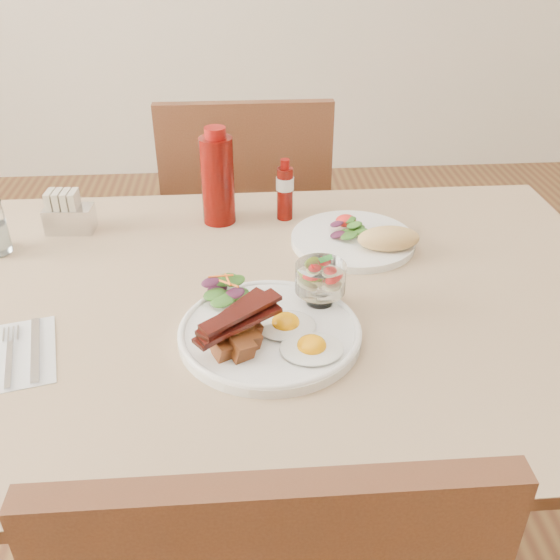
{
  "coord_description": "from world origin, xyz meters",
  "views": [
    {
      "loc": [
        -0.02,
        -0.89,
        1.33
      ],
      "look_at": [
        0.04,
        -0.06,
        0.82
      ],
      "focal_mm": 40.0,
      "sensor_mm": 36.0,
      "label": 1
    }
  ],
  "objects_px": {
    "chair_far": "(247,236)",
    "hot_sauce_bottle": "(285,190)",
    "ketchup_bottle": "(218,179)",
    "main_plate": "(270,333)",
    "second_plate": "(361,238)",
    "sugar_caddy": "(68,214)",
    "fruit_cup": "(320,278)",
    "table": "(255,339)"
  },
  "relations": [
    {
      "from": "chair_far",
      "to": "hot_sauce_bottle",
      "type": "xyz_separation_m",
      "value": [
        0.08,
        -0.36,
        0.29
      ]
    },
    {
      "from": "ketchup_bottle",
      "to": "hot_sauce_bottle",
      "type": "distance_m",
      "value": 0.14
    },
    {
      "from": "chair_far",
      "to": "ketchup_bottle",
      "type": "xyz_separation_m",
      "value": [
        -0.06,
        -0.37,
        0.32
      ]
    },
    {
      "from": "main_plate",
      "to": "second_plate",
      "type": "relative_size",
      "value": 1.16
    },
    {
      "from": "chair_far",
      "to": "main_plate",
      "type": "bearing_deg",
      "value": -88.54
    },
    {
      "from": "chair_far",
      "to": "sugar_caddy",
      "type": "xyz_separation_m",
      "value": [
        -0.36,
        -0.39,
        0.26
      ]
    },
    {
      "from": "hot_sauce_bottle",
      "to": "fruit_cup",
      "type": "bearing_deg",
      "value": -85.28
    },
    {
      "from": "fruit_cup",
      "to": "second_plate",
      "type": "relative_size",
      "value": 0.34
    },
    {
      "from": "sugar_caddy",
      "to": "ketchup_bottle",
      "type": "bearing_deg",
      "value": 8.04
    },
    {
      "from": "fruit_cup",
      "to": "sugar_caddy",
      "type": "xyz_separation_m",
      "value": [
        -0.47,
        0.32,
        -0.03
      ]
    },
    {
      "from": "chair_far",
      "to": "table",
      "type": "bearing_deg",
      "value": -90.0
    },
    {
      "from": "second_plate",
      "to": "hot_sauce_bottle",
      "type": "xyz_separation_m",
      "value": [
        -0.14,
        0.13,
        0.05
      ]
    },
    {
      "from": "chair_far",
      "to": "ketchup_bottle",
      "type": "relative_size",
      "value": 4.65
    },
    {
      "from": "main_plate",
      "to": "second_plate",
      "type": "xyz_separation_m",
      "value": [
        0.19,
        0.28,
        0.01
      ]
    },
    {
      "from": "fruit_cup",
      "to": "sugar_caddy",
      "type": "relative_size",
      "value": 0.85
    },
    {
      "from": "fruit_cup",
      "to": "hot_sauce_bottle",
      "type": "xyz_separation_m",
      "value": [
        -0.03,
        0.35,
        0.0
      ]
    },
    {
      "from": "table",
      "to": "second_plate",
      "type": "distance_m",
      "value": 0.29
    },
    {
      "from": "hot_sauce_bottle",
      "to": "table",
      "type": "bearing_deg",
      "value": -104.18
    },
    {
      "from": "second_plate",
      "to": "ketchup_bottle",
      "type": "distance_m",
      "value": 0.31
    },
    {
      "from": "fruit_cup",
      "to": "main_plate",
      "type": "bearing_deg",
      "value": -140.96
    },
    {
      "from": "chair_far",
      "to": "fruit_cup",
      "type": "bearing_deg",
      "value": -81.61
    },
    {
      "from": "main_plate",
      "to": "chair_far",
      "type": "bearing_deg",
      "value": 91.46
    },
    {
      "from": "main_plate",
      "to": "sugar_caddy",
      "type": "bearing_deg",
      "value": 134.36
    },
    {
      "from": "second_plate",
      "to": "table",
      "type": "bearing_deg",
      "value": -142.01
    },
    {
      "from": "table",
      "to": "main_plate",
      "type": "height_order",
      "value": "main_plate"
    },
    {
      "from": "ketchup_bottle",
      "to": "chair_far",
      "type": "bearing_deg",
      "value": 80.57
    },
    {
      "from": "table",
      "to": "second_plate",
      "type": "height_order",
      "value": "second_plate"
    },
    {
      "from": "main_plate",
      "to": "sugar_caddy",
      "type": "relative_size",
      "value": 2.88
    },
    {
      "from": "chair_far",
      "to": "fruit_cup",
      "type": "distance_m",
      "value": 0.78
    },
    {
      "from": "chair_far",
      "to": "main_plate",
      "type": "height_order",
      "value": "chair_far"
    },
    {
      "from": "fruit_cup",
      "to": "ketchup_bottle",
      "type": "distance_m",
      "value": 0.38
    },
    {
      "from": "table",
      "to": "hot_sauce_bottle",
      "type": "relative_size",
      "value": 10.22
    },
    {
      "from": "main_plate",
      "to": "hot_sauce_bottle",
      "type": "height_order",
      "value": "hot_sauce_bottle"
    },
    {
      "from": "ketchup_bottle",
      "to": "sugar_caddy",
      "type": "bearing_deg",
      "value": -175.51
    },
    {
      "from": "table",
      "to": "fruit_cup",
      "type": "height_order",
      "value": "fruit_cup"
    },
    {
      "from": "second_plate",
      "to": "ketchup_bottle",
      "type": "xyz_separation_m",
      "value": [
        -0.27,
        0.13,
        0.08
      ]
    },
    {
      "from": "chair_far",
      "to": "fruit_cup",
      "type": "xyz_separation_m",
      "value": [
        0.1,
        -0.71,
        0.29
      ]
    },
    {
      "from": "fruit_cup",
      "to": "ketchup_bottle",
      "type": "relative_size",
      "value": 0.41
    },
    {
      "from": "chair_far",
      "to": "hot_sauce_bottle",
      "type": "distance_m",
      "value": 0.47
    },
    {
      "from": "main_plate",
      "to": "second_plate",
      "type": "bearing_deg",
      "value": 55.7
    },
    {
      "from": "main_plate",
      "to": "ketchup_bottle",
      "type": "height_order",
      "value": "ketchup_bottle"
    },
    {
      "from": "table",
      "to": "hot_sauce_bottle",
      "type": "bearing_deg",
      "value": 75.82
    }
  ]
}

